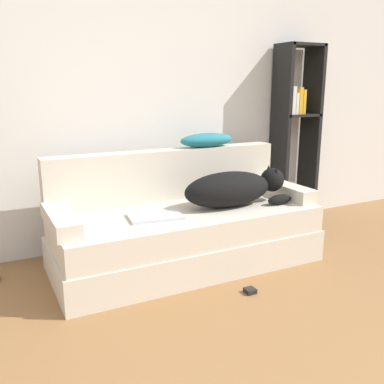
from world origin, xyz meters
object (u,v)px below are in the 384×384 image
object	(u,v)px
dog	(234,188)
power_adapter	(250,291)
throw_pillow	(207,140)
laptop	(155,216)
bookshelf	(295,125)
couch	(186,237)

from	to	relation	value
dog	power_adapter	size ratio (longest dim) A/B	12.57
throw_pillow	laptop	bearing A→B (deg)	-146.30
power_adapter	laptop	bearing A→B (deg)	129.41
bookshelf	power_adapter	size ratio (longest dim) A/B	24.73
laptop	throw_pillow	distance (m)	0.85
couch	throw_pillow	size ratio (longest dim) A/B	4.15
throw_pillow	power_adapter	distance (m)	1.27
laptop	power_adapter	xyz separation A→B (m)	(0.43, -0.52, -0.41)
power_adapter	throw_pillow	bearing A→B (deg)	78.55
bookshelf	couch	bearing A→B (deg)	-160.75
couch	bookshelf	distance (m)	1.60
couch	laptop	xyz separation A→B (m)	(-0.27, -0.08, 0.22)
dog	throw_pillow	xyz separation A→B (m)	(-0.01, 0.40, 0.31)
dog	throw_pillow	distance (m)	0.50
dog	laptop	world-z (taller)	dog
couch	laptop	world-z (taller)	laptop
bookshelf	laptop	bearing A→B (deg)	-161.21
throw_pillow	bookshelf	size ratio (longest dim) A/B	0.28
couch	dog	bearing A→B (deg)	-10.29
bookshelf	power_adapter	xyz separation A→B (m)	(-1.20, -1.07, -0.90)
dog	power_adapter	distance (m)	0.78
couch	throw_pillow	distance (m)	0.81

